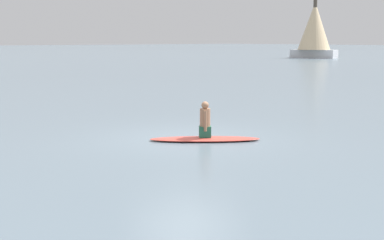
% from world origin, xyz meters
% --- Properties ---
extents(ground_plane, '(400.00, 400.00, 0.00)m').
position_xyz_m(ground_plane, '(0.00, 0.00, 0.00)').
color(ground_plane, slate).
extents(surfboard, '(2.59, 2.29, 0.09)m').
position_xyz_m(surfboard, '(0.17, -0.57, 0.05)').
color(surfboard, '#D84C3F').
rests_on(surfboard, ground).
extents(person_paddler, '(0.39, 0.38, 0.91)m').
position_xyz_m(person_paddler, '(0.17, -0.57, 0.51)').
color(person_paddler, '#26664C').
rests_on(person_paddler, surfboard).
extents(sailboat_far_left, '(5.19, 6.49, 8.34)m').
position_xyz_m(sailboat_far_left, '(50.99, 33.22, 3.94)').
color(sailboat_far_left, silver).
rests_on(sailboat_far_left, ground).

